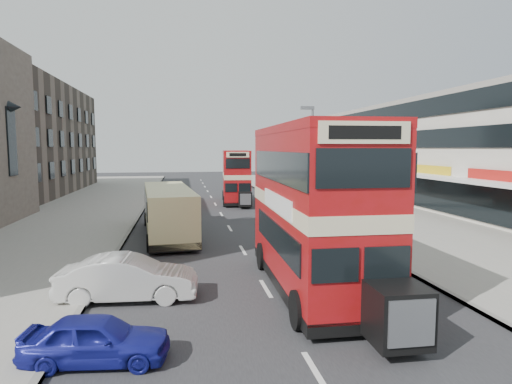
{
  "coord_description": "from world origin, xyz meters",
  "views": [
    {
      "loc": [
        -2.92,
        -12.97,
        5.09
      ],
      "look_at": [
        0.21,
        5.35,
        3.19
      ],
      "focal_mm": 30.37,
      "sensor_mm": 36.0,
      "label": 1
    }
  ],
  "objects": [
    {
      "name": "car_right_a",
      "position": [
        5.51,
        17.99,
        0.69
      ],
      "size": [
        4.84,
        2.15,
        1.38
      ],
      "primitive_type": "imported",
      "rotation": [
        0.0,
        0.0,
        -1.52
      ],
      "color": "#A12010",
      "rests_on": "ground"
    },
    {
      "name": "bus_main",
      "position": [
        1.66,
        1.63,
        2.99
      ],
      "size": [
        2.99,
        10.34,
        5.67
      ],
      "rotation": [
        0.0,
        0.0,
        3.12
      ],
      "color": "black",
      "rests_on": "ground"
    },
    {
      "name": "ground",
      "position": [
        0.0,
        0.0,
        0.0
      ],
      "size": [
        160.0,
        160.0,
        0.0
      ],
      "primitive_type": "plane",
      "color": "#28282B",
      "rests_on": "ground"
    },
    {
      "name": "commercial_row",
      "position": [
        19.95,
        22.0,
        4.7
      ],
      "size": [
        9.9,
        46.2,
        9.3
      ],
      "color": "beige",
      "rests_on": "ground"
    },
    {
      "name": "road_surface",
      "position": [
        0.0,
        20.0,
        0.01
      ],
      "size": [
        12.0,
        90.0,
        0.01
      ],
      "primitive_type": "cube",
      "color": "#28282B",
      "rests_on": "ground"
    },
    {
      "name": "car_left_front",
      "position": [
        -4.76,
        1.64,
        0.75
      ],
      "size": [
        4.66,
        1.91,
        1.5
      ],
      "primitive_type": "imported",
      "rotation": [
        0.0,
        0.0,
        1.5
      ],
      "color": "beige",
      "rests_on": "ground"
    },
    {
      "name": "bus_second",
      "position": [
        2.01,
        26.77,
        2.47
      ],
      "size": [
        2.94,
        8.67,
        4.69
      ],
      "rotation": [
        0.0,
        0.0,
        3.06
      ],
      "color": "black",
      "rests_on": "ground"
    },
    {
      "name": "pavement_right",
      "position": [
        12.0,
        20.0,
        0.07
      ],
      "size": [
        12.0,
        90.0,
        0.15
      ],
      "primitive_type": "cube",
      "color": "gray",
      "rests_on": "ground"
    },
    {
      "name": "pedestrian_far",
      "position": [
        7.79,
        30.4,
        1.04
      ],
      "size": [
        1.12,
        0.79,
        1.77
      ],
      "primitive_type": "imported",
      "rotation": [
        0.0,
        0.0,
        0.38
      ],
      "color": "gray",
      "rests_on": "pavement_right"
    },
    {
      "name": "car_right_b",
      "position": [
        5.56,
        19.84,
        0.67
      ],
      "size": [
        5.0,
        2.62,
        1.35
      ],
      "primitive_type": "imported",
      "rotation": [
        0.0,
        0.0,
        -1.65
      ],
      "color": "red",
      "rests_on": "ground"
    },
    {
      "name": "pedestrian_near",
      "position": [
        7.84,
        14.1,
        1.08
      ],
      "size": [
        0.83,
        0.74,
        1.87
      ],
      "primitive_type": "imported",
      "rotation": [
        0.0,
        0.0,
        3.64
      ],
      "color": "gray",
      "rests_on": "pavement_right"
    },
    {
      "name": "pavement_left",
      "position": [
        -12.0,
        20.0,
        0.07
      ],
      "size": [
        12.0,
        90.0,
        0.15
      ],
      "primitive_type": "cube",
      "color": "gray",
      "rests_on": "ground"
    },
    {
      "name": "car_left_near",
      "position": [
        -4.99,
        -2.65,
        0.58
      ],
      "size": [
        3.55,
        1.75,
        1.16
      ],
      "primitive_type": "imported",
      "rotation": [
        0.0,
        0.0,
        1.46
      ],
      "color": "navy",
      "rests_on": "ground"
    },
    {
      "name": "cyclist",
      "position": [
        4.06,
        18.09,
        0.74
      ],
      "size": [
        0.89,
        1.91,
        2.21
      ],
      "rotation": [
        0.0,
        0.0,
        -0.14
      ],
      "color": "gray",
      "rests_on": "ground"
    },
    {
      "name": "kerb_left",
      "position": [
        -6.1,
        20.0,
        0.07
      ],
      "size": [
        0.2,
        90.0,
        0.16
      ],
      "primitive_type": "cube",
      "color": "gray",
      "rests_on": "ground"
    },
    {
      "name": "coach",
      "position": [
        -3.75,
        12.25,
        1.53
      ],
      "size": [
        3.39,
        10.0,
        2.6
      ],
      "rotation": [
        0.0,
        0.0,
        0.09
      ],
      "color": "black",
      "rests_on": "ground"
    },
    {
      "name": "street_lamp",
      "position": [
        6.52,
        18.0,
        4.78
      ],
      "size": [
        1.0,
        0.2,
        8.12
      ],
      "color": "slate",
      "rests_on": "ground"
    },
    {
      "name": "kerb_right",
      "position": [
        6.1,
        20.0,
        0.07
      ],
      "size": [
        0.2,
        90.0,
        0.16
      ],
      "primitive_type": "cube",
      "color": "gray",
      "rests_on": "ground"
    },
    {
      "name": "brick_terrace",
      "position": [
        -22.0,
        38.0,
        6.0
      ],
      "size": [
        14.0,
        28.0,
        12.0
      ],
      "primitive_type": "cube",
      "color": "#66594C",
      "rests_on": "ground"
    }
  ]
}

